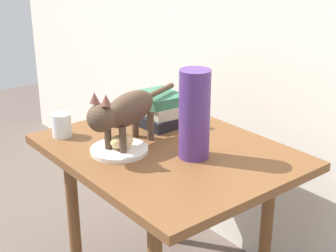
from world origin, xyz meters
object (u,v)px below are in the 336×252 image
(side_table, at_px, (168,169))
(green_vase, at_px, (194,115))
(cat, at_px, (124,111))
(candle_jar, at_px, (62,126))
(book_stack, at_px, (160,109))
(plate, at_px, (119,150))
(bread_roll, at_px, (122,141))

(side_table, height_order, green_vase, green_vase)
(side_table, bearing_deg, cat, -127.94)
(green_vase, xyz_separation_m, candle_jar, (-0.43, -0.25, -0.11))
(book_stack, bearing_deg, green_vase, -17.96)
(green_vase, height_order, candle_jar, green_vase)
(plate, xyz_separation_m, green_vase, (0.18, 0.17, 0.14))
(plate, relative_size, book_stack, 1.01)
(plate, height_order, bread_roll, bread_roll)
(cat, distance_m, candle_jar, 0.28)
(bread_roll, height_order, candle_jar, candle_jar)
(side_table, xyz_separation_m, green_vase, (0.11, 0.02, 0.22))
(bread_roll, xyz_separation_m, green_vase, (0.18, 0.16, 0.11))
(bread_roll, height_order, green_vase, green_vase)
(bread_roll, distance_m, green_vase, 0.26)
(book_stack, height_order, candle_jar, book_stack)
(green_vase, bearing_deg, bread_roll, -137.41)
(book_stack, height_order, green_vase, green_vase)
(cat, bearing_deg, book_stack, 114.64)
(plate, bearing_deg, bread_roll, 44.82)
(bread_roll, relative_size, candle_jar, 0.94)
(side_table, relative_size, book_stack, 4.36)
(plate, height_order, book_stack, book_stack)
(plate, distance_m, bread_roll, 0.03)
(cat, relative_size, candle_jar, 5.35)
(book_stack, distance_m, green_vase, 0.33)
(candle_jar, bearing_deg, plate, 18.64)
(plate, xyz_separation_m, candle_jar, (-0.24, -0.08, 0.03))
(cat, bearing_deg, side_table, 52.06)
(candle_jar, bearing_deg, cat, 26.23)
(plate, xyz_separation_m, book_stack, (-0.12, 0.27, 0.05))
(cat, distance_m, book_stack, 0.27)
(green_vase, bearing_deg, plate, -137.32)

